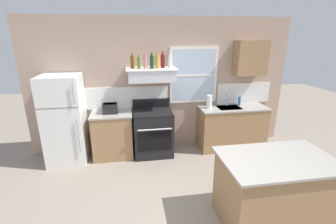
{
  "coord_description": "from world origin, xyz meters",
  "views": [
    {
      "loc": [
        -0.67,
        -2.59,
        2.35
      ],
      "look_at": [
        -0.05,
        1.2,
        1.1
      ],
      "focal_mm": 25.41,
      "sensor_mm": 36.0,
      "label": 1
    }
  ],
  "objects_px": {
    "bottle_dark_green_wine": "(152,62)",
    "bottle_champagne_gold_foil": "(158,62)",
    "bottle_rose_pink": "(145,62)",
    "kitchen_island": "(274,190)",
    "paper_towel_roll": "(209,102)",
    "bottle_olive_oil_square": "(139,63)",
    "toaster": "(110,108)",
    "refrigerator": "(65,120)",
    "stove_range": "(153,132)",
    "bottle_amber_wine": "(132,62)",
    "bottle_clear_tall": "(170,61)",
    "dish_soap_bottle": "(239,101)",
    "bottle_red_label_wine": "(163,61)"
  },
  "relations": [
    {
      "from": "paper_towel_roll",
      "to": "bottle_olive_oil_square",
      "type": "bearing_deg",
      "value": 179.61
    },
    {
      "from": "paper_towel_roll",
      "to": "stove_range",
      "type": "bearing_deg",
      "value": -178.17
    },
    {
      "from": "toaster",
      "to": "bottle_amber_wine",
      "type": "bearing_deg",
      "value": 14.26
    },
    {
      "from": "refrigerator",
      "to": "bottle_clear_tall",
      "type": "distance_m",
      "value": 2.26
    },
    {
      "from": "bottle_clear_tall",
      "to": "kitchen_island",
      "type": "bearing_deg",
      "value": -65.68
    },
    {
      "from": "bottle_olive_oil_square",
      "to": "paper_towel_roll",
      "type": "height_order",
      "value": "bottle_olive_oil_square"
    },
    {
      "from": "bottle_red_label_wine",
      "to": "bottle_clear_tall",
      "type": "relative_size",
      "value": 0.95
    },
    {
      "from": "bottle_rose_pink",
      "to": "paper_towel_roll",
      "type": "bearing_deg",
      "value": -0.74
    },
    {
      "from": "bottle_dark_green_wine",
      "to": "paper_towel_roll",
      "type": "bearing_deg",
      "value": -0.11
    },
    {
      "from": "bottle_dark_green_wine",
      "to": "bottle_champagne_gold_foil",
      "type": "xyz_separation_m",
      "value": [
        0.11,
        0.03,
        0.0
      ]
    },
    {
      "from": "bottle_red_label_wine",
      "to": "bottle_clear_tall",
      "type": "distance_m",
      "value": 0.14
    },
    {
      "from": "toaster",
      "to": "dish_soap_bottle",
      "type": "relative_size",
      "value": 1.65
    },
    {
      "from": "bottle_olive_oil_square",
      "to": "bottle_red_label_wine",
      "type": "bearing_deg",
      "value": 8.92
    },
    {
      "from": "toaster",
      "to": "paper_towel_roll",
      "type": "relative_size",
      "value": 1.1
    },
    {
      "from": "bottle_olive_oil_square",
      "to": "kitchen_island",
      "type": "distance_m",
      "value": 3.02
    },
    {
      "from": "bottle_amber_wine",
      "to": "paper_towel_roll",
      "type": "relative_size",
      "value": 1.03
    },
    {
      "from": "refrigerator",
      "to": "bottle_amber_wine",
      "type": "distance_m",
      "value": 1.66
    },
    {
      "from": "bottle_dark_green_wine",
      "to": "refrigerator",
      "type": "bearing_deg",
      "value": -177.84
    },
    {
      "from": "stove_range",
      "to": "bottle_clear_tall",
      "type": "relative_size",
      "value": 3.32
    },
    {
      "from": "stove_range",
      "to": "bottle_amber_wine",
      "type": "height_order",
      "value": "bottle_amber_wine"
    },
    {
      "from": "paper_towel_roll",
      "to": "dish_soap_bottle",
      "type": "relative_size",
      "value": 1.5
    },
    {
      "from": "stove_range",
      "to": "paper_towel_roll",
      "type": "height_order",
      "value": "paper_towel_roll"
    },
    {
      "from": "bottle_rose_pink",
      "to": "bottle_champagne_gold_foil",
      "type": "bearing_deg",
      "value": 2.98
    },
    {
      "from": "refrigerator",
      "to": "paper_towel_roll",
      "type": "bearing_deg",
      "value": 1.22
    },
    {
      "from": "bottle_champagne_gold_foil",
      "to": "kitchen_island",
      "type": "relative_size",
      "value": 0.21
    },
    {
      "from": "refrigerator",
      "to": "toaster",
      "type": "height_order",
      "value": "refrigerator"
    },
    {
      "from": "bottle_rose_pink",
      "to": "dish_soap_bottle",
      "type": "bearing_deg",
      "value": 2.4
    },
    {
      "from": "bottle_red_label_wine",
      "to": "bottle_amber_wine",
      "type": "bearing_deg",
      "value": 177.43
    },
    {
      "from": "toaster",
      "to": "paper_towel_roll",
      "type": "height_order",
      "value": "paper_towel_roll"
    },
    {
      "from": "bottle_red_label_wine",
      "to": "paper_towel_roll",
      "type": "xyz_separation_m",
      "value": [
        0.95,
        -0.08,
        -0.83
      ]
    },
    {
      "from": "bottle_dark_green_wine",
      "to": "bottle_red_label_wine",
      "type": "distance_m",
      "value": 0.23
    },
    {
      "from": "bottle_rose_pink",
      "to": "kitchen_island",
      "type": "height_order",
      "value": "bottle_rose_pink"
    },
    {
      "from": "bottle_red_label_wine",
      "to": "dish_soap_bottle",
      "type": "height_order",
      "value": "bottle_red_label_wine"
    },
    {
      "from": "stove_range",
      "to": "bottle_olive_oil_square",
      "type": "relative_size",
      "value": 4.34
    },
    {
      "from": "stove_range",
      "to": "paper_towel_roll",
      "type": "xyz_separation_m",
      "value": [
        1.17,
        0.04,
        0.58
      ]
    },
    {
      "from": "toaster",
      "to": "bottle_amber_wine",
      "type": "height_order",
      "value": "bottle_amber_wine"
    },
    {
      "from": "stove_range",
      "to": "bottle_red_label_wine",
      "type": "relative_size",
      "value": 3.51
    },
    {
      "from": "toaster",
      "to": "bottle_dark_green_wine",
      "type": "relative_size",
      "value": 1.02
    },
    {
      "from": "bottle_rose_pink",
      "to": "dish_soap_bottle",
      "type": "height_order",
      "value": "bottle_rose_pink"
    },
    {
      "from": "bottle_olive_oil_square",
      "to": "dish_soap_bottle",
      "type": "height_order",
      "value": "bottle_olive_oil_square"
    },
    {
      "from": "refrigerator",
      "to": "dish_soap_bottle",
      "type": "xyz_separation_m",
      "value": [
        3.53,
        0.16,
        0.16
      ]
    },
    {
      "from": "bottle_rose_pink",
      "to": "kitchen_island",
      "type": "bearing_deg",
      "value": -56.44
    },
    {
      "from": "bottle_rose_pink",
      "to": "kitchen_island",
      "type": "relative_size",
      "value": 0.21
    },
    {
      "from": "bottle_champagne_gold_foil",
      "to": "bottle_red_label_wine",
      "type": "xyz_separation_m",
      "value": [
        0.1,
        0.05,
        0.01
      ]
    },
    {
      "from": "bottle_clear_tall",
      "to": "dish_soap_bottle",
      "type": "relative_size",
      "value": 1.82
    },
    {
      "from": "bottle_dark_green_wine",
      "to": "kitchen_island",
      "type": "relative_size",
      "value": 0.21
    },
    {
      "from": "bottle_amber_wine",
      "to": "paper_towel_roll",
      "type": "distance_m",
      "value": 1.73
    },
    {
      "from": "refrigerator",
      "to": "dish_soap_bottle",
      "type": "distance_m",
      "value": 3.54
    },
    {
      "from": "refrigerator",
      "to": "toaster",
      "type": "distance_m",
      "value": 0.86
    },
    {
      "from": "bottle_red_label_wine",
      "to": "kitchen_island",
      "type": "relative_size",
      "value": 0.22
    }
  ]
}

